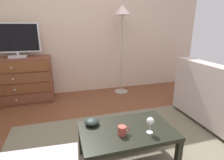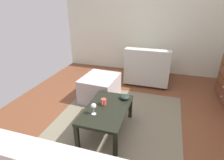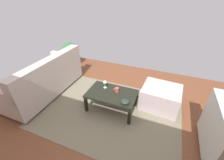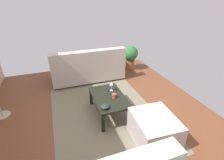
# 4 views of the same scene
# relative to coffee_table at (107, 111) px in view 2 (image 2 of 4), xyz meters

# --- Properties ---
(ground_plane) EXTENTS (5.36, 4.47, 0.05)m
(ground_plane) POSITION_rel_coffee_table_xyz_m (-0.20, 0.29, -0.36)
(ground_plane) COLOR brown
(wall_plain_left) EXTENTS (0.12, 4.47, 2.68)m
(wall_plain_left) POSITION_rel_coffee_table_xyz_m (-2.63, 0.29, 1.01)
(wall_plain_left) COLOR silver
(wall_plain_left) RESTS_ON ground_plane
(area_rug) EXTENTS (2.60, 1.90, 0.01)m
(area_rug) POSITION_rel_coffee_table_xyz_m (0.00, 0.09, -0.33)
(area_rug) COLOR #746D58
(area_rug) RESTS_ON ground_plane
(coffee_table) EXTENTS (0.91, 0.56, 0.38)m
(coffee_table) POSITION_rel_coffee_table_xyz_m (0.00, 0.00, 0.00)
(coffee_table) COLOR black
(coffee_table) RESTS_ON ground_plane
(wine_glass) EXTENTS (0.07, 0.07, 0.16)m
(wine_glass) POSITION_rel_coffee_table_xyz_m (0.18, -0.11, 0.16)
(wine_glass) COLOR silver
(wine_glass) RESTS_ON coffee_table
(mug) EXTENTS (0.11, 0.08, 0.08)m
(mug) POSITION_rel_coffee_table_xyz_m (-0.07, -0.07, 0.09)
(mug) COLOR #AF463B
(mug) RESTS_ON coffee_table
(bowl_decorative) EXTENTS (0.15, 0.15, 0.07)m
(bowl_decorative) POSITION_rel_coffee_table_xyz_m (-0.31, 0.18, 0.08)
(bowl_decorative) COLOR #202B27
(bowl_decorative) RESTS_ON coffee_table
(armchair) EXTENTS (0.80, 0.93, 0.81)m
(armchair) POSITION_rel_coffee_table_xyz_m (-1.87, 0.32, -0.00)
(armchair) COLOR #332319
(armchair) RESTS_ON ground_plane
(ottoman) EXTENTS (0.74, 0.64, 0.44)m
(ottoman) POSITION_rel_coffee_table_xyz_m (-0.86, -0.42, -0.12)
(ottoman) COLOR #B9A9AB
(ottoman) RESTS_ON ground_plane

